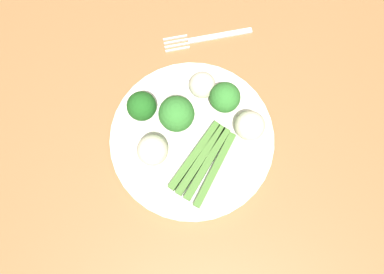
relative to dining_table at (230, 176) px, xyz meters
name	(u,v)px	position (x,y,z in m)	size (l,w,h in m)	color
ground_plane	(213,207)	(0.00, 0.00, -0.65)	(6.00, 6.00, 0.02)	#B7A88E
dining_table	(230,176)	(0.00, 0.00, 0.00)	(1.48, 0.95, 0.73)	olive
plate	(192,139)	(0.06, 0.06, 0.10)	(0.28, 0.28, 0.01)	silver
asparagus_bundle	(204,161)	(0.02, 0.05, 0.11)	(0.13, 0.13, 0.01)	#47752D
broccoli_front_left	(225,98)	(0.11, -0.01, 0.14)	(0.05, 0.05, 0.06)	#609E3D
broccoli_left	(177,114)	(0.10, 0.08, 0.15)	(0.06, 0.06, 0.07)	#609E3D
broccoli_outer_edge	(142,106)	(0.13, 0.13, 0.14)	(0.05, 0.05, 0.06)	#4C7F2B
cauliflower_near_center	(153,150)	(0.05, 0.13, 0.13)	(0.05, 0.05, 0.05)	beige
cauliflower_mid	(250,126)	(0.05, -0.04, 0.13)	(0.05, 0.05, 0.05)	beige
cauliflower_back_right	(202,85)	(0.14, 0.02, 0.13)	(0.05, 0.05, 0.05)	beige
fork	(207,38)	(0.24, -0.01, 0.09)	(0.03, 0.17, 0.00)	silver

